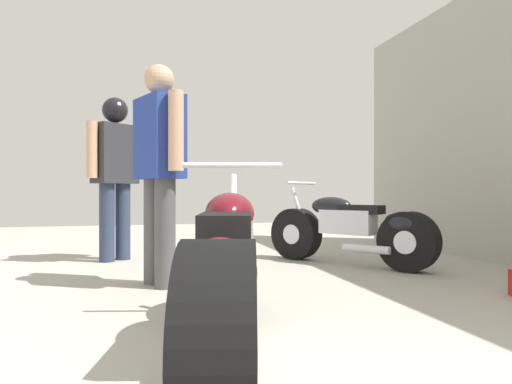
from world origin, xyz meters
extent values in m
plane|color=#A8A399|center=(0.00, 3.16, 0.00)|extent=(15.17, 15.17, 0.00)
cylinder|color=black|center=(-0.27, 2.68, 0.30)|extent=(0.37, 0.65, 0.61)
cylinder|color=silver|center=(-0.27, 2.68, 0.30)|extent=(0.29, 0.28, 0.23)
cylinder|color=black|center=(-0.59, 1.34, 0.30)|extent=(0.37, 0.65, 0.61)
cylinder|color=silver|center=(-0.59, 1.34, 0.30)|extent=(0.29, 0.28, 0.23)
cube|color=silver|center=(-0.43, 2.01, 0.48)|extent=(0.36, 0.65, 0.27)
ellipsoid|color=#5B0F19|center=(-0.38, 2.22, 0.65)|extent=(0.36, 0.54, 0.21)
cube|color=black|center=(-0.47, 1.84, 0.62)|extent=(0.31, 0.49, 0.10)
ellipsoid|color=#5B0F19|center=(-0.58, 1.39, 0.50)|extent=(0.34, 0.46, 0.23)
cylinder|color=silver|center=(-0.28, 2.65, 0.59)|extent=(0.10, 0.24, 0.55)
cylinder|color=silver|center=(-0.29, 2.61, 0.91)|extent=(0.58, 0.17, 0.03)
cylinder|color=silver|center=(-0.63, 1.76, 0.21)|extent=(0.20, 0.53, 0.09)
cylinder|color=black|center=(0.89, 4.83, 0.28)|extent=(0.49, 0.57, 0.57)
cylinder|color=silver|center=(0.89, 4.83, 0.28)|extent=(0.29, 0.29, 0.22)
cylinder|color=black|center=(1.65, 3.78, 0.28)|extent=(0.49, 0.57, 0.57)
cylinder|color=silver|center=(1.65, 3.78, 0.28)|extent=(0.29, 0.29, 0.22)
cube|color=silver|center=(1.27, 4.31, 0.44)|extent=(0.51, 0.59, 0.25)
ellipsoid|color=black|center=(1.15, 4.46, 0.60)|extent=(0.46, 0.51, 0.20)
cube|color=black|center=(1.36, 4.18, 0.58)|extent=(0.41, 0.46, 0.09)
ellipsoid|color=black|center=(1.62, 3.82, 0.46)|extent=(0.42, 0.45, 0.21)
cylinder|color=silver|center=(0.91, 4.80, 0.55)|extent=(0.17, 0.21, 0.52)
cylinder|color=silver|center=(0.93, 4.77, 0.85)|extent=(0.46, 0.35, 0.03)
cylinder|color=silver|center=(1.32, 4.02, 0.20)|extent=(0.35, 0.44, 0.08)
cylinder|color=#4C4C4C|center=(-0.71, 3.80, 0.43)|extent=(0.21, 0.21, 0.86)
cylinder|color=#4C4C4C|center=(-0.63, 3.61, 0.43)|extent=(0.21, 0.21, 0.86)
cube|color=navy|center=(-0.67, 3.70, 1.19)|extent=(0.41, 0.54, 0.66)
cylinder|color=tan|center=(-0.78, 3.98, 1.22)|extent=(0.15, 0.15, 0.60)
cylinder|color=tan|center=(-0.56, 3.43, 1.22)|extent=(0.15, 0.15, 0.60)
sphere|color=tan|center=(-0.67, 3.70, 1.66)|extent=(0.24, 0.24, 0.24)
cylinder|color=#2D3851|center=(-1.16, 5.14, 0.42)|extent=(0.23, 0.23, 0.85)
cylinder|color=#2D3851|center=(-1.00, 5.28, 0.42)|extent=(0.23, 0.23, 0.85)
cube|color=#2D2D33|center=(-1.08, 5.21, 1.17)|extent=(0.52, 0.49, 0.65)
cylinder|color=tan|center=(-1.31, 5.02, 1.20)|extent=(0.16, 0.16, 0.59)
cylinder|color=tan|center=(-0.86, 5.40, 1.20)|extent=(0.16, 0.16, 0.59)
sphere|color=black|center=(-1.08, 5.21, 1.64)|extent=(0.23, 0.23, 0.23)
sphere|color=black|center=(-1.08, 5.21, 1.65)|extent=(0.28, 0.28, 0.28)
camera|label=1|loc=(-0.83, -0.08, 0.76)|focal=32.37mm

